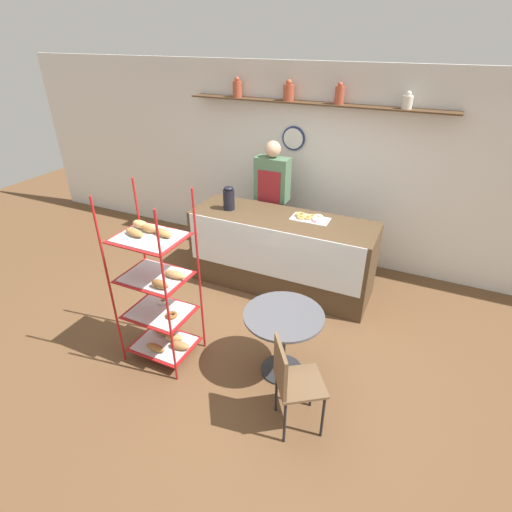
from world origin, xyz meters
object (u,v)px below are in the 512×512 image
Objects in this scene: cafe_chair at (291,378)px; person_worker at (272,199)px; pastry_rack at (159,293)px; coffee_carafe at (229,198)px; donut_tray_counter at (310,218)px; cafe_table at (283,329)px.

person_worker is at bearing -8.36° from cafe_chair.
pastry_rack reaches higher than coffee_carafe.
cafe_chair is 2.87× the size of coffee_carafe.
donut_tray_counter is at bearing -33.73° from person_worker.
person_worker is 2.29m from cafe_table.
person_worker is 5.68× the size of coffee_carafe.
cafe_chair is 2.63m from coffee_carafe.
coffee_carafe reaches higher than donut_tray_counter.
pastry_rack is 1.74m from coffee_carafe.
cafe_table is 0.85× the size of cafe_chair.
coffee_carafe is at bearing -119.54° from person_worker.
person_worker reaches higher than coffee_carafe.
cafe_table is at bearing -7.55° from cafe_chair.
person_worker is 0.72m from coffee_carafe.
cafe_table is 1.65m from donut_tray_counter.
donut_tray_counter is at bearing -19.45° from cafe_chair.
cafe_chair reaches higher than cafe_table.
pastry_rack is at bearing -166.80° from cafe_table.
cafe_table is (1.21, 0.28, -0.24)m from pastry_rack.
cafe_chair is (1.50, -0.28, -0.22)m from pastry_rack.
pastry_rack is at bearing 44.61° from cafe_chair.
pastry_rack is 1.27m from cafe_table.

